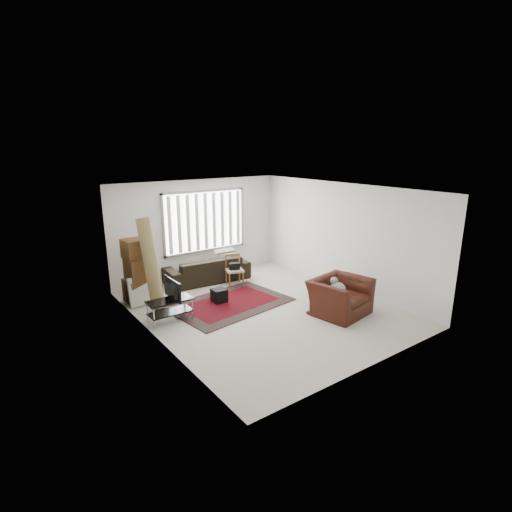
{
  "coord_description": "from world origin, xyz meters",
  "views": [
    {
      "loc": [
        -5.04,
        -6.71,
        3.58
      ],
      "look_at": [
        0.29,
        0.67,
        1.05
      ],
      "focal_mm": 28.0,
      "sensor_mm": 36.0,
      "label": 1
    }
  ],
  "objects_px": {
    "tv_stand": "(170,305)",
    "side_chair": "(234,268)",
    "armchair": "(340,294)",
    "sofa": "(207,266)",
    "moving_boxes": "(138,273)"
  },
  "relations": [
    {
      "from": "tv_stand",
      "to": "sofa",
      "type": "relative_size",
      "value": 0.42
    },
    {
      "from": "tv_stand",
      "to": "sofa",
      "type": "xyz_separation_m",
      "value": [
        1.89,
        1.8,
        0.09
      ]
    },
    {
      "from": "armchair",
      "to": "sofa",
      "type": "bearing_deg",
      "value": 99.79
    },
    {
      "from": "armchair",
      "to": "moving_boxes",
      "type": "bearing_deg",
      "value": 125.41
    },
    {
      "from": "side_chair",
      "to": "sofa",
      "type": "bearing_deg",
      "value": 139.86
    },
    {
      "from": "armchair",
      "to": "tv_stand",
      "type": "bearing_deg",
      "value": 140.4
    },
    {
      "from": "tv_stand",
      "to": "side_chair",
      "type": "bearing_deg",
      "value": 25.52
    },
    {
      "from": "tv_stand",
      "to": "armchair",
      "type": "xyz_separation_m",
      "value": [
        3.17,
        -1.82,
        0.11
      ]
    },
    {
      "from": "side_chair",
      "to": "tv_stand",
      "type": "bearing_deg",
      "value": -136.85
    },
    {
      "from": "moving_boxes",
      "to": "sofa",
      "type": "relative_size",
      "value": 0.66
    },
    {
      "from": "tv_stand",
      "to": "sofa",
      "type": "bearing_deg",
      "value": 43.57
    },
    {
      "from": "sofa",
      "to": "side_chair",
      "type": "relative_size",
      "value": 2.79
    },
    {
      "from": "sofa",
      "to": "armchair",
      "type": "bearing_deg",
      "value": 114.15
    },
    {
      "from": "tv_stand",
      "to": "sofa",
      "type": "height_order",
      "value": "sofa"
    },
    {
      "from": "tv_stand",
      "to": "armchair",
      "type": "bearing_deg",
      "value": -29.89
    }
  ]
}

